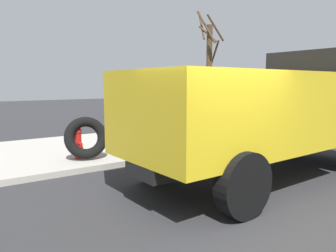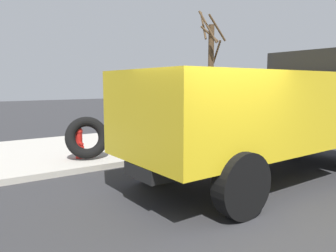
{
  "view_description": "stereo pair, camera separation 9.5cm",
  "coord_description": "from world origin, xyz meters",
  "px_view_note": "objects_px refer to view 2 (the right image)",
  "views": [
    {
      "loc": [
        -3.79,
        -3.46,
        2.17
      ],
      "look_at": [
        0.41,
        2.5,
        1.21
      ],
      "focal_mm": 34.9,
      "sensor_mm": 36.0,
      "label": 1
    },
    {
      "loc": [
        -3.71,
        -3.51,
        2.17
      ],
      "look_at": [
        0.41,
        2.5,
        1.21
      ],
      "focal_mm": 34.9,
      "sensor_mm": 36.0,
      "label": 2
    }
  ],
  "objects_px": {
    "loose_tire": "(87,137)",
    "stop_sign": "(165,95)",
    "fire_hydrant": "(79,142)",
    "dump_truck_yellow": "(275,108)",
    "bare_tree": "(211,76)"
  },
  "relations": [
    {
      "from": "stop_sign",
      "to": "loose_tire",
      "type": "bearing_deg",
      "value": 171.61
    },
    {
      "from": "fire_hydrant",
      "to": "loose_tire",
      "type": "height_order",
      "value": "loose_tire"
    },
    {
      "from": "loose_tire",
      "to": "stop_sign",
      "type": "height_order",
      "value": "stop_sign"
    },
    {
      "from": "fire_hydrant",
      "to": "dump_truck_yellow",
      "type": "height_order",
      "value": "dump_truck_yellow"
    },
    {
      "from": "stop_sign",
      "to": "bare_tree",
      "type": "bearing_deg",
      "value": 20.41
    },
    {
      "from": "fire_hydrant",
      "to": "loose_tire",
      "type": "bearing_deg",
      "value": -53.92
    },
    {
      "from": "stop_sign",
      "to": "bare_tree",
      "type": "distance_m",
      "value": 2.86
    },
    {
      "from": "loose_tire",
      "to": "stop_sign",
      "type": "relative_size",
      "value": 0.47
    },
    {
      "from": "dump_truck_yellow",
      "to": "stop_sign",
      "type": "bearing_deg",
      "value": 106.2
    },
    {
      "from": "fire_hydrant",
      "to": "bare_tree",
      "type": "xyz_separation_m",
      "value": [
        5.07,
        0.43,
        1.82
      ]
    },
    {
      "from": "bare_tree",
      "to": "dump_truck_yellow",
      "type": "bearing_deg",
      "value": -112.43
    },
    {
      "from": "fire_hydrant",
      "to": "dump_truck_yellow",
      "type": "distance_m",
      "value": 5.1
    },
    {
      "from": "dump_truck_yellow",
      "to": "bare_tree",
      "type": "height_order",
      "value": "bare_tree"
    },
    {
      "from": "stop_sign",
      "to": "bare_tree",
      "type": "relative_size",
      "value": 0.53
    },
    {
      "from": "stop_sign",
      "to": "dump_truck_yellow",
      "type": "bearing_deg",
      "value": -73.8
    }
  ]
}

